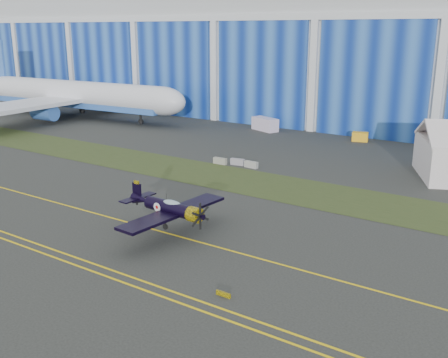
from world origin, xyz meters
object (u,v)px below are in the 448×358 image
Objects in this scene: jetliner at (74,65)px; shipping_container at (265,124)px; warbird at (169,208)px; tug at (360,137)px.

jetliner is 12.14× the size of shipping_container.
tug is (-0.34, 50.78, -1.87)m from warbird.
warbird is 2.31× the size of shipping_container.
shipping_container is 18.34m from tug.
jetliner is 25.62× the size of tug.
warbird is 53.53m from shipping_container.
tug is at bearing 23.37° from shipping_container.
warbird is at bearing -48.19° from shipping_container.
warbird is at bearing -105.28° from tug.
shipping_container is (41.66, 9.28, -9.88)m from jetliner.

